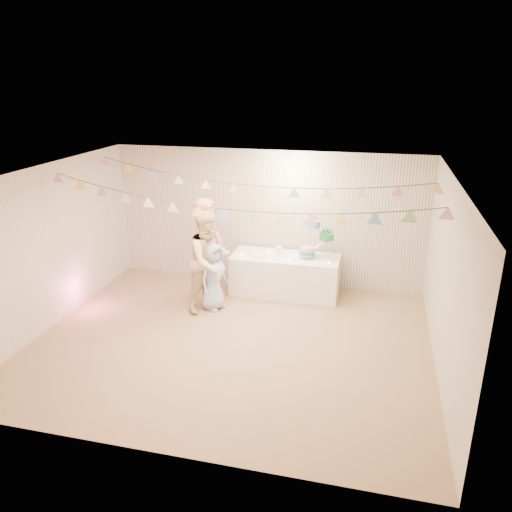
% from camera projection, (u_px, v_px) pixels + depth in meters
% --- Properties ---
extents(floor, '(6.00, 6.00, 0.00)m').
position_uv_depth(floor, '(231.00, 342.00, 7.70)').
color(floor, '#866648').
rests_on(floor, ground).
extents(ceiling, '(6.00, 6.00, 0.00)m').
position_uv_depth(ceiling, '(228.00, 175.00, 6.81)').
color(ceiling, white).
rests_on(ceiling, ground).
extents(back_wall, '(6.00, 6.00, 0.00)m').
position_uv_depth(back_wall, '(267.00, 218.00, 9.54)').
color(back_wall, silver).
rests_on(back_wall, ground).
extents(front_wall, '(6.00, 6.00, 0.00)m').
position_uv_depth(front_wall, '(158.00, 350.00, 4.98)').
color(front_wall, silver).
rests_on(front_wall, ground).
extents(left_wall, '(5.00, 5.00, 0.00)m').
position_uv_depth(left_wall, '(49.00, 248.00, 7.93)').
color(left_wall, silver).
rests_on(left_wall, ground).
extents(right_wall, '(5.00, 5.00, 0.00)m').
position_uv_depth(right_wall, '(447.00, 283.00, 6.59)').
color(right_wall, silver).
rests_on(right_wall, ground).
extents(table, '(1.98, 0.79, 0.74)m').
position_uv_depth(table, '(285.00, 275.00, 9.31)').
color(table, white).
rests_on(table, floor).
extents(cake_stand, '(0.66, 0.39, 0.73)m').
position_uv_depth(cake_stand, '(316.00, 238.00, 8.98)').
color(cake_stand, silver).
rests_on(cake_stand, table).
extents(cake_bottom, '(0.31, 0.31, 0.15)m').
position_uv_depth(cake_bottom, '(307.00, 253.00, 9.05)').
color(cake_bottom, teal).
rests_on(cake_bottom, cake_stand).
extents(cake_middle, '(0.27, 0.27, 0.22)m').
position_uv_depth(cake_middle, '(327.00, 238.00, 9.02)').
color(cake_middle, '#1A7A3E').
rests_on(cake_middle, cake_stand).
extents(cake_top_tier, '(0.25, 0.25, 0.19)m').
position_uv_depth(cake_top_tier, '(313.00, 225.00, 8.87)').
color(cake_top_tier, '#499EE6').
rests_on(cake_top_tier, cake_stand).
extents(platter, '(0.32, 0.32, 0.02)m').
position_uv_depth(platter, '(259.00, 254.00, 9.24)').
color(platter, white).
rests_on(platter, table).
extents(posy, '(0.15, 0.15, 0.17)m').
position_uv_depth(posy, '(279.00, 250.00, 9.23)').
color(posy, white).
rests_on(posy, table).
extents(person_adult_a, '(0.49, 0.72, 1.92)m').
position_uv_depth(person_adult_a, '(209.00, 252.00, 8.76)').
color(person_adult_a, '#D66F78').
rests_on(person_adult_a, floor).
extents(person_adult_b, '(1.02, 1.08, 1.77)m').
position_uv_depth(person_adult_b, '(209.00, 261.00, 8.53)').
color(person_adult_b, '#DEC088').
rests_on(person_adult_b, floor).
extents(person_child, '(0.59, 0.69, 1.20)m').
position_uv_depth(person_child, '(213.00, 276.00, 8.62)').
color(person_child, '#9EBAE0').
rests_on(person_child, floor).
extents(bunting_back, '(5.60, 1.10, 0.40)m').
position_uv_depth(bunting_back, '(248.00, 178.00, 7.90)').
color(bunting_back, pink).
rests_on(bunting_back, ceiling).
extents(bunting_front, '(5.60, 0.90, 0.36)m').
position_uv_depth(bunting_front, '(224.00, 198.00, 6.73)').
color(bunting_front, '#72A5E5').
rests_on(bunting_front, ceiling).
extents(tealight_0, '(0.04, 0.04, 0.03)m').
position_uv_depth(tealight_0, '(241.00, 255.00, 9.22)').
color(tealight_0, '#FFD88C').
rests_on(tealight_0, table).
extents(tealight_1, '(0.04, 0.04, 0.03)m').
position_uv_depth(tealight_1, '(269.00, 251.00, 9.42)').
color(tealight_1, '#FFD88C').
rests_on(tealight_1, table).
extents(tealight_2, '(0.04, 0.04, 0.03)m').
position_uv_depth(tealight_2, '(289.00, 260.00, 8.95)').
color(tealight_2, '#FFD88C').
rests_on(tealight_2, table).
extents(tealight_3, '(0.04, 0.04, 0.03)m').
position_uv_depth(tealight_3, '(306.00, 253.00, 9.30)').
color(tealight_3, '#FFD88C').
rests_on(tealight_3, table).
extents(tealight_4, '(0.04, 0.04, 0.03)m').
position_uv_depth(tealight_4, '(329.00, 262.00, 8.83)').
color(tealight_4, '#FFD88C').
rests_on(tealight_4, table).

